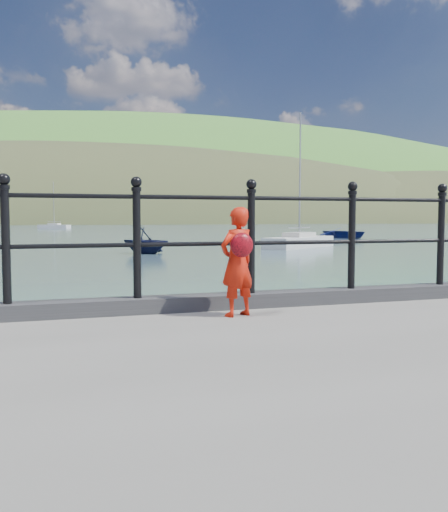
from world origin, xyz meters
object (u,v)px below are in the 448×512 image
object	(u,v)px
railing	(196,229)
sailboat_near	(299,242)
child	(237,261)
sailboat_deep	(54,227)
launch_blue	(345,233)
launch_navy	(146,241)

from	to	relation	value
railing	sailboat_near	distance (m)	30.47
child	sailboat_deep	world-z (taller)	sailboat_deep
launch_blue	sailboat_near	size ratio (longest dim) A/B	0.57
launch_blue	launch_navy	world-z (taller)	launch_navy
launch_blue	sailboat_near	bearing A→B (deg)	-142.71
sailboat_deep	sailboat_near	xyz separation A→B (m)	(14.99, -70.60, -0.00)
child	sailboat_deep	distance (m)	98.06
launch_blue	launch_navy	xyz separation A→B (m)	(-22.28, -17.20, 0.20)
railing	child	xyz separation A→B (m)	(0.28, -0.47, -0.29)
launch_navy	sailboat_deep	distance (m)	73.92
railing	sailboat_deep	xyz separation A→B (m)	(-0.90, 97.57, -1.48)
sailboat_deep	sailboat_near	distance (m)	72.18
launch_navy	launch_blue	bearing A→B (deg)	-11.72
launch_navy	sailboat_near	xyz separation A→B (m)	(10.66, 3.19, -0.38)
railing	sailboat_near	bearing A→B (deg)	62.41
launch_blue	railing	bearing A→B (deg)	-135.14
sailboat_near	launch_blue	bearing A→B (deg)	14.33
launch_navy	sailboat_near	size ratio (longest dim) A/B	0.31
launch_blue	child	bearing A→B (deg)	-134.56
child	launch_blue	distance (m)	48.64
child	sailboat_near	bearing A→B (deg)	-138.86
launch_blue	sailboat_deep	size ratio (longest dim) A/B	0.59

